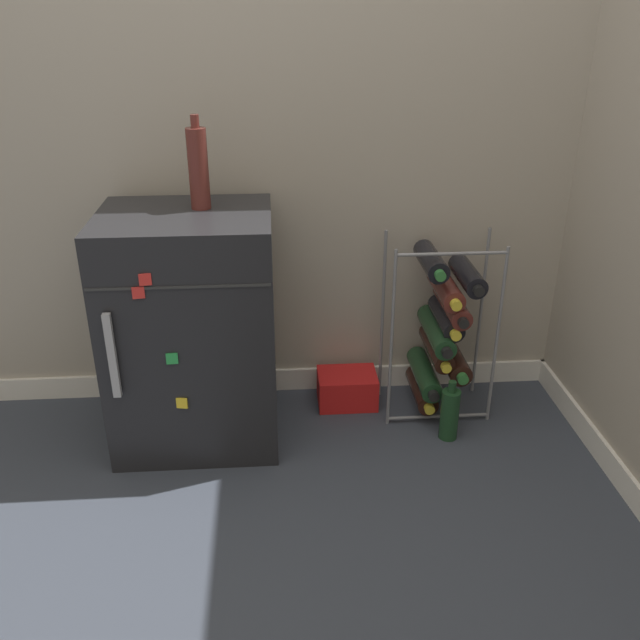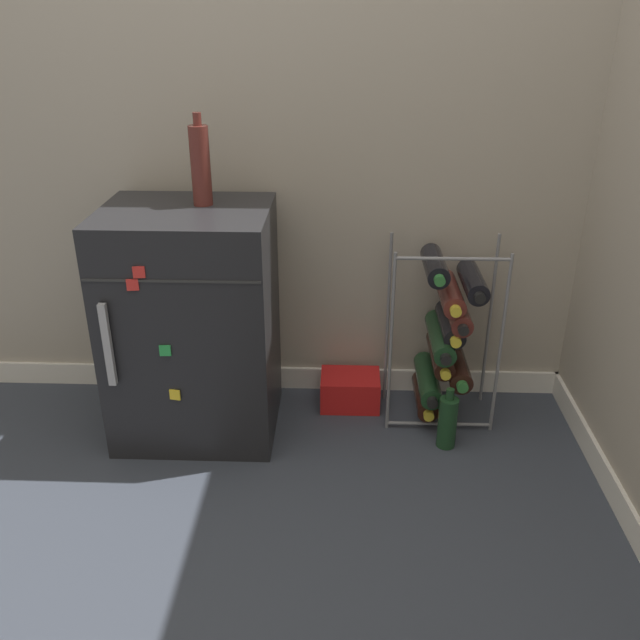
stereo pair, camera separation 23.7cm
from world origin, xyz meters
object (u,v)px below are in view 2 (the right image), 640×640
Objects in this scene: wine_rack at (445,334)px; loose_bottle_floor at (447,422)px; soda_box at (350,390)px; mini_fridge at (193,324)px; fridge_top_bottle at (201,165)px.

wine_rack is 2.97× the size of loose_bottle_floor.
soda_box is 0.98× the size of loose_bottle_floor.
mini_fridge is 0.55m from fridge_top_bottle.
mini_fridge is 3.63× the size of soda_box.
fridge_top_bottle reaches higher than loose_bottle_floor.
mini_fridge is 0.95m from loose_bottle_floor.
fridge_top_bottle reaches higher than mini_fridge.
soda_box is 0.43m from loose_bottle_floor.
mini_fridge is at bearing -164.34° from soda_box.
wine_rack is (0.89, 0.10, -0.07)m from mini_fridge.
mini_fridge reaches higher than loose_bottle_floor.
mini_fridge is 2.79× the size of fridge_top_bottle.
fridge_top_bottle is at bearing -169.14° from soda_box.
soda_box is (-0.34, 0.05, -0.28)m from wine_rack.
wine_rack is 3.03× the size of soda_box.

